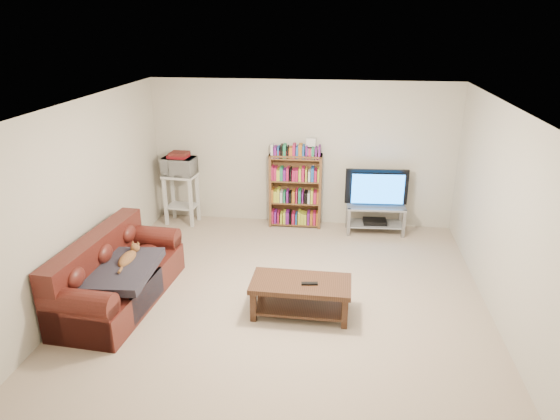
# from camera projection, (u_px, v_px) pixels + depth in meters

# --- Properties ---
(floor) EXTENTS (5.00, 5.00, 0.00)m
(floor) POSITION_uv_depth(u_px,v_px,m) (284.00, 295.00, 6.36)
(floor) COLOR #C2AB90
(floor) RESTS_ON ground
(ceiling) EXTENTS (5.00, 5.00, 0.00)m
(ceiling) POSITION_uv_depth(u_px,v_px,m) (284.00, 105.00, 5.50)
(ceiling) COLOR white
(ceiling) RESTS_ON ground
(wall_back) EXTENTS (5.00, 0.00, 5.00)m
(wall_back) POSITION_uv_depth(u_px,v_px,m) (302.00, 154.00, 8.25)
(wall_back) COLOR beige
(wall_back) RESTS_ON ground
(wall_front) EXTENTS (5.00, 0.00, 5.00)m
(wall_front) POSITION_uv_depth(u_px,v_px,m) (243.00, 327.00, 3.62)
(wall_front) COLOR beige
(wall_front) RESTS_ON ground
(wall_left) EXTENTS (0.00, 5.00, 5.00)m
(wall_left) POSITION_uv_depth(u_px,v_px,m) (86.00, 198.00, 6.23)
(wall_left) COLOR beige
(wall_left) RESTS_ON ground
(wall_right) EXTENTS (0.00, 5.00, 5.00)m
(wall_right) POSITION_uv_depth(u_px,v_px,m) (503.00, 216.00, 5.64)
(wall_right) COLOR beige
(wall_right) RESTS_ON ground
(sofa) EXTENTS (0.99, 2.04, 0.85)m
(sofa) POSITION_uv_depth(u_px,v_px,m) (115.00, 279.00, 6.13)
(sofa) COLOR #4B1913
(sofa) RESTS_ON floor
(blanket) EXTENTS (0.78, 1.00, 0.18)m
(blanket) POSITION_uv_depth(u_px,v_px,m) (121.00, 270.00, 5.90)
(blanket) COLOR #28252F
(blanket) RESTS_ON sofa
(cat) EXTENTS (0.25, 0.55, 0.16)m
(cat) POSITION_uv_depth(u_px,v_px,m) (127.00, 259.00, 6.04)
(cat) COLOR brown
(cat) RESTS_ON sofa
(coffee_table) EXTENTS (1.18, 0.60, 0.43)m
(coffee_table) POSITION_uv_depth(u_px,v_px,m) (301.00, 291.00, 5.86)
(coffee_table) COLOR #392114
(coffee_table) RESTS_ON floor
(remote) EXTENTS (0.20, 0.08, 0.02)m
(remote) POSITION_uv_depth(u_px,v_px,m) (310.00, 284.00, 5.75)
(remote) COLOR black
(remote) RESTS_ON coffee_table
(tv_stand) EXTENTS (0.96, 0.47, 0.47)m
(tv_stand) POSITION_uv_depth(u_px,v_px,m) (375.00, 214.00, 8.11)
(tv_stand) COLOR #999EA3
(tv_stand) RESTS_ON floor
(television) EXTENTS (1.01, 0.19, 0.58)m
(television) POSITION_uv_depth(u_px,v_px,m) (377.00, 189.00, 7.95)
(television) COLOR black
(television) RESTS_ON tv_stand
(dvd_player) EXTENTS (0.39, 0.28, 0.06)m
(dvd_player) POSITION_uv_depth(u_px,v_px,m) (375.00, 221.00, 8.16)
(dvd_player) COLOR black
(dvd_player) RESTS_ON tv_stand
(bookshelf) EXTENTS (0.86, 0.28, 1.24)m
(bookshelf) POSITION_uv_depth(u_px,v_px,m) (295.00, 190.00, 8.27)
(bookshelf) COLOR brown
(bookshelf) RESTS_ON floor
(shelf_clutter) EXTENTS (0.63, 0.20, 0.28)m
(shelf_clutter) POSITION_uv_depth(u_px,v_px,m) (302.00, 148.00, 8.02)
(shelf_clutter) COLOR silver
(shelf_clutter) RESTS_ON bookshelf
(microwave_stand) EXTENTS (0.57, 0.44, 0.86)m
(microwave_stand) POSITION_uv_depth(u_px,v_px,m) (181.00, 192.00, 8.43)
(microwave_stand) COLOR silver
(microwave_stand) RESTS_ON floor
(microwave) EXTENTS (0.56, 0.41, 0.29)m
(microwave) POSITION_uv_depth(u_px,v_px,m) (179.00, 166.00, 8.27)
(microwave) COLOR silver
(microwave) RESTS_ON microwave_stand
(game_boxes) EXTENTS (0.34, 0.30, 0.05)m
(game_boxes) POSITION_uv_depth(u_px,v_px,m) (179.00, 156.00, 8.20)
(game_boxes) COLOR maroon
(game_boxes) RESTS_ON microwave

